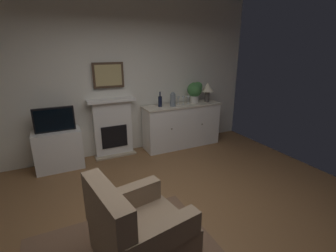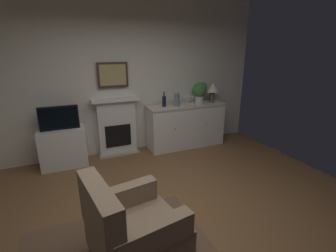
{
  "view_description": "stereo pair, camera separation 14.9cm",
  "coord_description": "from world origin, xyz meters",
  "px_view_note": "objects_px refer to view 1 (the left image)",
  "views": [
    {
      "loc": [
        -1.13,
        -2.11,
        1.97
      ],
      "look_at": [
        0.19,
        0.6,
        1.0
      ],
      "focal_mm": 25.76,
      "sensor_mm": 36.0,
      "label": 1
    },
    {
      "loc": [
        -0.99,
        -2.18,
        1.97
      ],
      "look_at": [
        0.19,
        0.6,
        1.0
      ],
      "focal_mm": 25.76,
      "sensor_mm": 36.0,
      "label": 2
    }
  ],
  "objects_px": {
    "fireplace_unit": "(113,127)",
    "vase_decorative": "(173,99)",
    "tv_set": "(54,120)",
    "framed_picture": "(108,75)",
    "wine_glass_center": "(183,98)",
    "wine_bottle": "(160,101)",
    "potted_plant_small": "(195,90)",
    "wine_glass_right": "(188,98)",
    "tv_cabinet": "(59,150)",
    "armchair": "(137,231)",
    "table_lamp": "(208,89)",
    "wine_glass_left": "(178,99)",
    "sideboard_cabinet": "(182,125)"
  },
  "relations": [
    {
      "from": "fireplace_unit",
      "to": "vase_decorative",
      "type": "distance_m",
      "value": 1.27
    },
    {
      "from": "wine_glass_center",
      "to": "armchair",
      "type": "height_order",
      "value": "wine_glass_center"
    },
    {
      "from": "framed_picture",
      "to": "wine_glass_center",
      "type": "relative_size",
      "value": 3.33
    },
    {
      "from": "table_lamp",
      "to": "vase_decorative",
      "type": "xyz_separation_m",
      "value": [
        -0.84,
        -0.05,
        -0.14
      ]
    },
    {
      "from": "wine_glass_left",
      "to": "potted_plant_small",
      "type": "height_order",
      "value": "potted_plant_small"
    },
    {
      "from": "sideboard_cabinet",
      "to": "wine_glass_center",
      "type": "height_order",
      "value": "wine_glass_center"
    },
    {
      "from": "wine_glass_left",
      "to": "armchair",
      "type": "xyz_separation_m",
      "value": [
        -1.73,
        -2.45,
        -0.63
      ]
    },
    {
      "from": "sideboard_cabinet",
      "to": "wine_glass_right",
      "type": "xyz_separation_m",
      "value": [
        0.14,
        -0.0,
        0.57
      ]
    },
    {
      "from": "table_lamp",
      "to": "wine_glass_left",
      "type": "bearing_deg",
      "value": 178.44
    },
    {
      "from": "fireplace_unit",
      "to": "wine_glass_center",
      "type": "relative_size",
      "value": 6.67
    },
    {
      "from": "wine_glass_center",
      "to": "tv_set",
      "type": "bearing_deg",
      "value": -179.61
    },
    {
      "from": "wine_bottle",
      "to": "armchair",
      "type": "height_order",
      "value": "wine_bottle"
    },
    {
      "from": "wine_bottle",
      "to": "wine_glass_center",
      "type": "xyz_separation_m",
      "value": [
        0.51,
        -0.02,
        0.01
      ]
    },
    {
      "from": "wine_glass_center",
      "to": "potted_plant_small",
      "type": "height_order",
      "value": "potted_plant_small"
    },
    {
      "from": "table_lamp",
      "to": "framed_picture",
      "type": "bearing_deg",
      "value": 173.65
    },
    {
      "from": "wine_glass_center",
      "to": "tv_set",
      "type": "relative_size",
      "value": 0.27
    },
    {
      "from": "wine_glass_center",
      "to": "armchair",
      "type": "xyz_separation_m",
      "value": [
        -1.84,
        -2.44,
        -0.63
      ]
    },
    {
      "from": "wine_glass_center",
      "to": "wine_glass_right",
      "type": "height_order",
      "value": "same"
    },
    {
      "from": "framed_picture",
      "to": "tv_set",
      "type": "bearing_deg",
      "value": -166.69
    },
    {
      "from": "fireplace_unit",
      "to": "wine_bottle",
      "type": "height_order",
      "value": "wine_bottle"
    },
    {
      "from": "fireplace_unit",
      "to": "wine_bottle",
      "type": "relative_size",
      "value": 3.79
    },
    {
      "from": "sideboard_cabinet",
      "to": "wine_glass_right",
      "type": "distance_m",
      "value": 0.58
    },
    {
      "from": "fireplace_unit",
      "to": "wine_glass_center",
      "type": "distance_m",
      "value": 1.51
    },
    {
      "from": "wine_glass_center",
      "to": "tv_set",
      "type": "xyz_separation_m",
      "value": [
        -2.4,
        -0.02,
        -0.14
      ]
    },
    {
      "from": "fireplace_unit",
      "to": "wine_bottle",
      "type": "distance_m",
      "value": 1.03
    },
    {
      "from": "wine_glass_center",
      "to": "wine_glass_right",
      "type": "distance_m",
      "value": 0.11
    },
    {
      "from": "potted_plant_small",
      "to": "armchair",
      "type": "bearing_deg",
      "value": -130.79
    },
    {
      "from": "wine_glass_center",
      "to": "vase_decorative",
      "type": "relative_size",
      "value": 0.59
    },
    {
      "from": "table_lamp",
      "to": "tv_set",
      "type": "relative_size",
      "value": 0.65
    },
    {
      "from": "wine_glass_right",
      "to": "tv_cabinet",
      "type": "relative_size",
      "value": 0.22
    },
    {
      "from": "framed_picture",
      "to": "wine_glass_left",
      "type": "height_order",
      "value": "framed_picture"
    },
    {
      "from": "sideboard_cabinet",
      "to": "armchair",
      "type": "xyz_separation_m",
      "value": [
        -1.81,
        -2.43,
        -0.06
      ]
    },
    {
      "from": "vase_decorative",
      "to": "tv_set",
      "type": "relative_size",
      "value": 0.45
    },
    {
      "from": "tv_set",
      "to": "potted_plant_small",
      "type": "height_order",
      "value": "potted_plant_small"
    },
    {
      "from": "vase_decorative",
      "to": "tv_set",
      "type": "height_order",
      "value": "vase_decorative"
    },
    {
      "from": "wine_bottle",
      "to": "armchair",
      "type": "xyz_separation_m",
      "value": [
        -1.33,
        -2.46,
        -0.62
      ]
    },
    {
      "from": "wine_bottle",
      "to": "wine_glass_right",
      "type": "xyz_separation_m",
      "value": [
        0.62,
        -0.03,
        0.01
      ]
    },
    {
      "from": "tv_cabinet",
      "to": "armchair",
      "type": "relative_size",
      "value": 0.81
    },
    {
      "from": "tv_cabinet",
      "to": "potted_plant_small",
      "type": "distance_m",
      "value": 2.82
    },
    {
      "from": "fireplace_unit",
      "to": "wine_glass_left",
      "type": "distance_m",
      "value": 1.4
    },
    {
      "from": "vase_decorative",
      "to": "potted_plant_small",
      "type": "xyz_separation_m",
      "value": [
        0.57,
        0.1,
        0.12
      ]
    },
    {
      "from": "vase_decorative",
      "to": "fireplace_unit",
      "type": "bearing_deg",
      "value": 168.88
    },
    {
      "from": "tv_cabinet",
      "to": "table_lamp",
      "type": "bearing_deg",
      "value": -0.29
    },
    {
      "from": "tv_cabinet",
      "to": "tv_set",
      "type": "distance_m",
      "value": 0.54
    },
    {
      "from": "wine_glass_center",
      "to": "armchair",
      "type": "bearing_deg",
      "value": -127.04
    },
    {
      "from": "armchair",
      "to": "table_lamp",
      "type": "bearing_deg",
      "value": 45.2
    },
    {
      "from": "framed_picture",
      "to": "wine_glass_center",
      "type": "xyz_separation_m",
      "value": [
        1.43,
        -0.21,
        -0.5
      ]
    },
    {
      "from": "table_lamp",
      "to": "wine_bottle",
      "type": "relative_size",
      "value": 1.38
    },
    {
      "from": "sideboard_cabinet",
      "to": "wine_glass_right",
      "type": "bearing_deg",
      "value": -0.97
    },
    {
      "from": "table_lamp",
      "to": "wine_glass_right",
      "type": "xyz_separation_m",
      "value": [
        -0.46,
        -0.0,
        -0.16
      ]
    }
  ]
}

